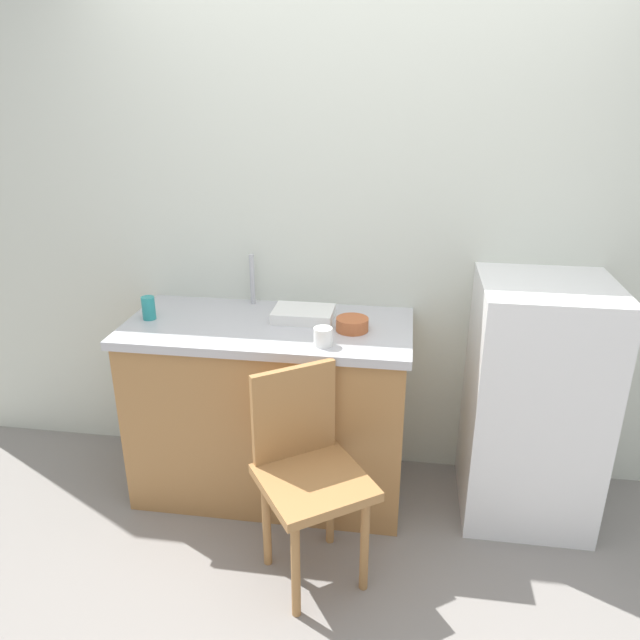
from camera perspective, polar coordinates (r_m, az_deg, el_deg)
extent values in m
plane|color=gray|center=(2.70, 1.47, -24.21)|extent=(8.00, 8.00, 0.00)
cube|color=silver|center=(2.96, 4.10, 7.45)|extent=(4.80, 0.10, 2.42)
cube|color=#A87542|center=(3.00, -4.64, -8.61)|extent=(1.29, 0.60, 0.86)
cube|color=#B7B7BC|center=(2.80, -4.92, -0.68)|extent=(1.33, 0.64, 0.04)
cylinder|color=#B7B7BC|center=(3.01, -6.43, 3.86)|extent=(0.02, 0.02, 0.25)
cube|color=white|center=(2.94, 19.54, -7.34)|extent=(0.58, 0.56, 1.14)
cylinder|color=#A87542|center=(2.46, -2.32, -22.50)|extent=(0.04, 0.04, 0.45)
cylinder|color=#A87542|center=(2.56, 4.24, -20.39)|extent=(0.04, 0.04, 0.45)
cylinder|color=#A87542|center=(2.67, -5.09, -18.39)|extent=(0.04, 0.04, 0.45)
cylinder|color=#A87542|center=(2.76, 0.97, -16.68)|extent=(0.04, 0.04, 0.45)
cube|color=#A87542|center=(2.45, -0.57, -15.12)|extent=(0.56, 0.56, 0.04)
cube|color=#A87542|center=(2.47, -2.47, -8.69)|extent=(0.31, 0.23, 0.40)
cube|color=white|center=(2.82, -1.58, 0.57)|extent=(0.28, 0.20, 0.05)
cylinder|color=#B25B33|center=(2.69, 3.07, -0.41)|extent=(0.15, 0.15, 0.06)
cylinder|color=teal|center=(2.92, -15.92, 1.10)|extent=(0.06, 0.06, 0.11)
cylinder|color=white|center=(2.53, 0.29, -1.60)|extent=(0.08, 0.08, 0.08)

